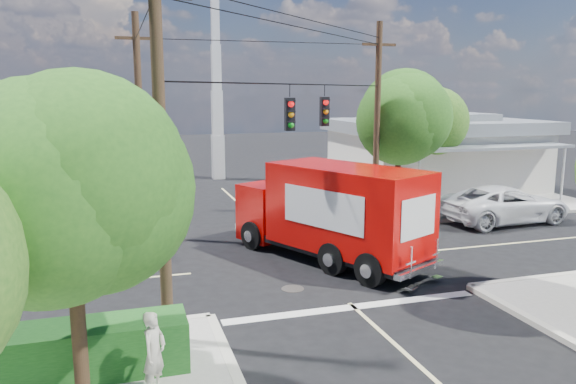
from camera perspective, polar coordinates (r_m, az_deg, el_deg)
name	(u,v)px	position (r m, az deg, el deg)	size (l,w,h in m)	color
ground	(305,263)	(19.98, 1.70, -7.21)	(120.00, 120.00, 0.00)	black
sidewalk_ne	(420,192)	(34.08, 13.22, -0.02)	(14.12, 14.12, 0.14)	#9E998F
sidewalk_nw	(17,216)	(29.89, -25.81, -2.21)	(14.12, 14.12, 0.14)	#9E998F
road_markings	(319,276)	(18.66, 3.16, -8.48)	(32.00, 32.00, 0.01)	beige
building_ne	(436,152)	(35.52, 14.76, 3.99)	(11.80, 10.20, 4.50)	silver
radio_tower	(217,96)	(38.62, -7.25, 9.67)	(0.80, 0.80, 17.00)	silver
tree_sw_front	(69,186)	(10.66, -21.37, 0.55)	(3.88, 3.78, 6.03)	#422D1C
tree_ne_front	(400,116)	(28.19, 11.34, 7.57)	(4.21, 4.14, 6.66)	#422D1C
tree_ne_back	(423,125)	(31.41, 13.60, 6.68)	(3.77, 3.66, 5.82)	#422D1C
palm_nw_front	(81,113)	(25.59, -20.26, 7.50)	(3.01, 3.08, 5.59)	#422D1C
palm_nw_back	(36,121)	(27.28, -24.27, 6.59)	(3.01, 3.08, 5.19)	#422D1C
utility_poles	(249,128)	(20.21, -3.99, 6.49)	(12.00, 10.68, 9.00)	#473321
picket_fence	(48,339)	(13.63, -23.24, -13.58)	(5.94, 0.06, 1.00)	silver
hedge_sw	(32,357)	(12.92, -24.53, -14.97)	(6.20, 1.20, 1.10)	#144917
vending_boxes	(390,201)	(27.85, 10.31, -0.88)	(1.90, 0.50, 1.10)	red
delivery_truck	(331,212)	(19.90, 4.42, -2.08)	(5.58, 8.17, 3.45)	black
parked_car	(505,204)	(27.66, 21.17, -1.16)	(2.81, 6.09, 1.69)	silver
pedestrian	(154,353)	(11.64, -13.43, -15.60)	(0.61, 0.40, 1.67)	beige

